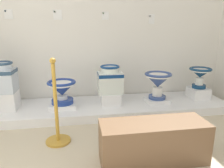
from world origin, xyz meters
TOP-DOWN VIEW (x-y plane):
  - wall_back at (2.07, 2.67)m, footprint 4.35×0.06m
  - display_platform at (2.07, 2.18)m, footprint 3.70×0.87m
  - plinth_block_broad_patterned at (0.57, 2.17)m, footprint 0.31×0.30m
  - antique_toilet_broad_patterned at (0.57, 2.17)m, footprint 0.33×0.33m
  - plinth_block_squat_floral at (1.36, 2.12)m, footprint 0.38×0.31m
  - antique_toilet_squat_floral at (1.36, 2.12)m, footprint 0.41×0.41m
  - plinth_block_leftmost at (2.08, 2.21)m, footprint 0.29×0.37m
  - antique_toilet_leftmost at (2.08, 2.21)m, footprint 0.37×0.32m
  - plinth_block_tall_cobalt at (2.82, 2.12)m, footprint 0.35×0.29m
  - antique_toilet_tall_cobalt at (2.82, 2.12)m, footprint 0.41×0.41m
  - plinth_block_central_ornate at (3.58, 2.22)m, footprint 0.29×0.32m
  - antique_toilet_central_ornate at (3.58, 2.22)m, footprint 0.35×0.35m
  - info_placard_first at (0.61, 2.63)m, footprint 0.12×0.01m
  - info_placard_second at (1.32, 2.63)m, footprint 0.13×0.01m
  - info_placard_third at (2.07, 2.63)m, footprint 0.11×0.01m
  - info_placard_fourth at (2.85, 2.63)m, footprint 0.09×0.01m
  - stanchion_post_near_left at (1.35, 1.34)m, footprint 0.28×0.28m
  - museum_bench at (2.29, 0.84)m, footprint 1.02×0.36m

SIDE VIEW (x-z plane):
  - display_platform at x=2.07m, z-range 0.00..0.12m
  - plinth_block_tall_cobalt at x=2.82m, z-range 0.12..0.18m
  - plinth_block_squat_floral at x=1.36m, z-range 0.12..0.19m
  - museum_bench at x=2.29m, z-range 0.00..0.40m
  - plinth_block_leftmost at x=2.08m, z-range 0.12..0.29m
  - plinth_block_central_ornate at x=3.58m, z-range 0.12..0.30m
  - plinth_block_broad_patterned at x=0.57m, z-range 0.12..0.39m
  - stanchion_post_near_left at x=1.35m, z-range -0.22..0.74m
  - antique_toilet_squat_floral at x=1.36m, z-range 0.24..0.57m
  - antique_toilet_tall_cobalt at x=2.82m, z-range 0.26..0.67m
  - antique_toilet_leftmost at x=2.08m, z-range 0.29..0.72m
  - antique_toilet_central_ornate at x=3.58m, z-range 0.37..0.70m
  - antique_toilet_broad_patterned at x=0.57m, z-range 0.40..0.82m
  - info_placard_fourth at x=2.85m, z-range 1.34..1.49m
  - info_placard_third at x=2.07m, z-range 1.40..1.52m
  - info_placard_second at x=1.32m, z-range 1.39..1.54m
  - info_placard_first at x=0.61m, z-range 1.40..1.54m
  - wall_back at x=2.07m, z-range 0.00..3.21m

